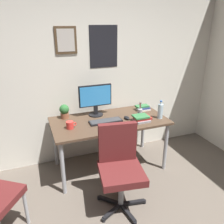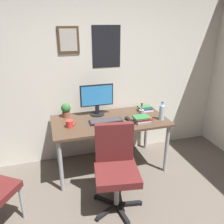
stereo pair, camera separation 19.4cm
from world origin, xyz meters
name	(u,v)px [view 1 (the left image)]	position (x,y,z in m)	size (l,w,h in m)	color
wall_back	(83,72)	(0.00, 2.15, 1.30)	(4.40, 0.10, 2.60)	silver
desk	(109,125)	(0.22, 1.68, 0.66)	(1.53, 0.77, 0.73)	#4C3828
office_chair	(120,163)	(0.08, 0.98, 0.53)	(0.57, 0.57, 0.95)	#591E1E
monitor	(95,99)	(0.10, 1.91, 0.97)	(0.46, 0.20, 0.43)	black
keyboard	(106,121)	(0.15, 1.63, 0.75)	(0.43, 0.15, 0.03)	black
computer_mouse	(127,118)	(0.45, 1.63, 0.75)	(0.06, 0.11, 0.04)	black
water_bottle	(160,111)	(0.88, 1.49, 0.84)	(0.07, 0.07, 0.25)	silver
coffee_mug_near	(70,125)	(-0.32, 1.61, 0.78)	(0.13, 0.09, 0.09)	red
potted_plant	(64,111)	(-0.33, 1.96, 0.84)	(0.13, 0.13, 0.20)	brown
pen_cup	(140,112)	(0.67, 1.68, 0.79)	(0.07, 0.07, 0.20)	#9EA0A5
book_stack_left	(142,118)	(0.61, 1.50, 0.77)	(0.24, 0.17, 0.08)	gray
book_stack_right	(143,108)	(0.82, 1.86, 0.77)	(0.20, 0.16, 0.07)	silver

